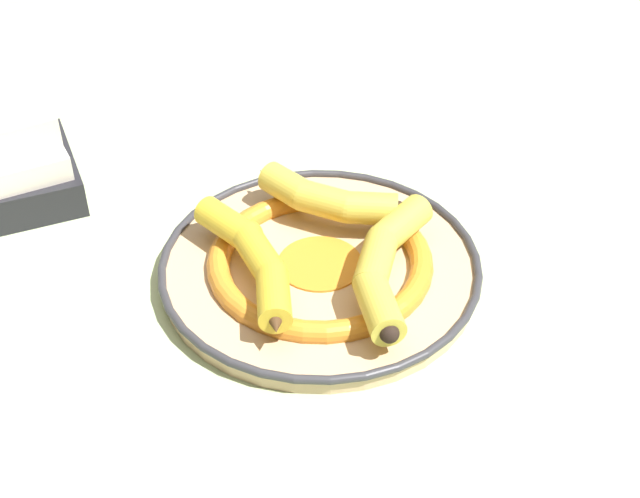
{
  "coord_description": "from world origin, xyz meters",
  "views": [
    {
      "loc": [
        -0.63,
        -0.21,
        0.59
      ],
      "look_at": [
        0.02,
        0.02,
        0.04
      ],
      "focal_mm": 50.0,
      "sensor_mm": 36.0,
      "label": 1
    }
  ],
  "objects_px": {
    "banana_a": "(324,198)",
    "banana_c": "(254,259)",
    "decorative_bowl": "(320,266)",
    "banana_b": "(386,260)"
  },
  "relations": [
    {
      "from": "decorative_bowl",
      "to": "banana_c",
      "type": "distance_m",
      "value": 0.08
    },
    {
      "from": "banana_c",
      "to": "decorative_bowl",
      "type": "bearing_deg",
      "value": -90.55
    },
    {
      "from": "decorative_bowl",
      "to": "banana_b",
      "type": "distance_m",
      "value": 0.08
    },
    {
      "from": "decorative_bowl",
      "to": "banana_c",
      "type": "xyz_separation_m",
      "value": [
        -0.05,
        0.05,
        0.03
      ]
    },
    {
      "from": "banana_b",
      "to": "decorative_bowl",
      "type": "bearing_deg",
      "value": -103.7
    },
    {
      "from": "banana_a",
      "to": "banana_c",
      "type": "relative_size",
      "value": 1.08
    },
    {
      "from": "decorative_bowl",
      "to": "banana_a",
      "type": "bearing_deg",
      "value": 15.75
    },
    {
      "from": "decorative_bowl",
      "to": "banana_a",
      "type": "distance_m",
      "value": 0.08
    },
    {
      "from": "banana_a",
      "to": "banana_b",
      "type": "xyz_separation_m",
      "value": [
        -0.08,
        -0.09,
        -0.0
      ]
    },
    {
      "from": "banana_a",
      "to": "banana_b",
      "type": "height_order",
      "value": "same"
    }
  ]
}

